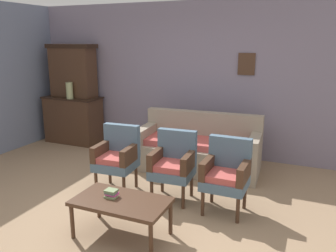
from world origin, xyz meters
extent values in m
plane|color=#997A5B|center=(0.00, 0.00, 0.00)|extent=(7.68, 7.68, 0.00)
cube|color=gray|center=(0.00, 2.63, 1.35)|extent=(6.40, 0.06, 2.70)
cube|color=#472D1E|center=(0.90, 2.58, 1.65)|extent=(0.28, 0.02, 0.36)
cube|color=#472D1E|center=(-2.46, 2.25, 0.45)|extent=(1.10, 0.52, 0.90)
cube|color=black|center=(-2.46, 2.25, 0.92)|extent=(1.16, 0.55, 0.03)
cube|color=#472D1E|center=(-2.46, 2.33, 1.41)|extent=(0.90, 0.36, 0.95)
cube|color=black|center=(-2.46, 2.33, 1.92)|extent=(0.99, 0.38, 0.08)
cylinder|color=tan|center=(-2.37, 2.08, 1.09)|extent=(0.13, 0.13, 0.32)
cube|color=gray|center=(0.36, 1.73, 0.21)|extent=(1.96, 0.90, 0.42)
cube|color=gray|center=(0.35, 2.05, 0.66)|extent=(1.93, 0.26, 0.48)
cube|color=gray|center=(1.24, 1.77, 0.54)|extent=(0.20, 0.81, 0.24)
cube|color=gray|center=(-0.51, 1.68, 0.54)|extent=(0.20, 0.81, 0.24)
cube|color=#B74C47|center=(0.93, 1.72, 0.47)|extent=(0.53, 0.59, 0.10)
cube|color=#B74C47|center=(0.37, 1.69, 0.47)|extent=(0.53, 0.59, 0.10)
cube|color=#B74C47|center=(-0.19, 1.66, 0.47)|extent=(0.53, 0.59, 0.10)
cube|color=slate|center=(-0.43, 0.57, 0.38)|extent=(0.55, 0.51, 0.12)
cube|color=#B74C47|center=(-0.43, 0.55, 0.47)|extent=(0.47, 0.44, 0.10)
cube|color=slate|center=(-0.44, 0.77, 0.67)|extent=(0.53, 0.13, 0.46)
cube|color=#472D1E|center=(-0.21, 0.58, 0.55)|extent=(0.11, 0.48, 0.22)
cube|color=#472D1E|center=(-0.65, 0.56, 0.55)|extent=(0.11, 0.48, 0.22)
cylinder|color=#472D1E|center=(-0.21, 0.39, 0.16)|extent=(0.04, 0.04, 0.32)
cylinder|color=#472D1E|center=(-0.63, 0.37, 0.16)|extent=(0.04, 0.04, 0.32)
cylinder|color=#472D1E|center=(-0.23, 0.77, 0.16)|extent=(0.04, 0.04, 0.32)
cylinder|color=#472D1E|center=(-0.65, 0.75, 0.16)|extent=(0.04, 0.04, 0.32)
cube|color=slate|center=(0.39, 0.61, 0.38)|extent=(0.55, 0.51, 0.12)
cube|color=#B74C47|center=(0.39, 0.59, 0.47)|extent=(0.47, 0.43, 0.10)
cube|color=slate|center=(0.38, 0.81, 0.67)|extent=(0.53, 0.13, 0.46)
cube|color=#472D1E|center=(0.61, 0.62, 0.55)|extent=(0.11, 0.48, 0.22)
cube|color=#472D1E|center=(0.17, 0.60, 0.55)|extent=(0.11, 0.48, 0.22)
cylinder|color=#472D1E|center=(0.61, 0.43, 0.16)|extent=(0.04, 0.04, 0.32)
cylinder|color=#472D1E|center=(0.19, 0.41, 0.16)|extent=(0.04, 0.04, 0.32)
cylinder|color=#472D1E|center=(0.59, 0.81, 0.16)|extent=(0.04, 0.04, 0.32)
cylinder|color=#472D1E|center=(0.17, 0.79, 0.16)|extent=(0.04, 0.04, 0.32)
cube|color=slate|center=(1.10, 0.55, 0.38)|extent=(0.53, 0.49, 0.12)
cube|color=#B74C47|center=(1.10, 0.53, 0.47)|extent=(0.45, 0.41, 0.10)
cube|color=slate|center=(1.10, 0.75, 0.67)|extent=(0.52, 0.11, 0.46)
cube|color=#472D1E|center=(1.32, 0.55, 0.55)|extent=(0.09, 0.48, 0.22)
cube|color=#472D1E|center=(0.88, 0.55, 0.55)|extent=(0.09, 0.48, 0.22)
cylinder|color=#472D1E|center=(1.31, 0.36, 0.16)|extent=(0.04, 0.04, 0.32)
cylinder|color=#472D1E|center=(0.89, 0.36, 0.16)|extent=(0.04, 0.04, 0.32)
cylinder|color=#472D1E|center=(1.31, 0.74, 0.16)|extent=(0.04, 0.04, 0.32)
cylinder|color=#472D1E|center=(0.89, 0.74, 0.16)|extent=(0.04, 0.04, 0.32)
cube|color=#472D1E|center=(0.23, -0.39, 0.40)|extent=(1.00, 0.56, 0.04)
cylinder|color=#472D1E|center=(-0.23, -0.15, 0.19)|extent=(0.04, 0.04, 0.38)
cylinder|color=#472D1E|center=(0.69, -0.15, 0.19)|extent=(0.04, 0.04, 0.38)
cylinder|color=#472D1E|center=(-0.23, -0.63, 0.19)|extent=(0.04, 0.04, 0.38)
cylinder|color=#472D1E|center=(0.69, -0.63, 0.19)|extent=(0.04, 0.04, 0.38)
cube|color=#829562|center=(0.10, -0.39, 0.43)|extent=(0.13, 0.09, 0.02)
cube|color=#F14CAF|center=(0.10, -0.37, 0.45)|extent=(0.12, 0.09, 0.02)
cube|color=#60675E|center=(0.11, -0.39, 0.47)|extent=(0.12, 0.08, 0.02)
cube|color=#6F8458|center=(0.10, -0.37, 0.49)|extent=(0.13, 0.10, 0.02)
camera|label=1|loc=(1.97, -3.21, 2.05)|focal=36.60mm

